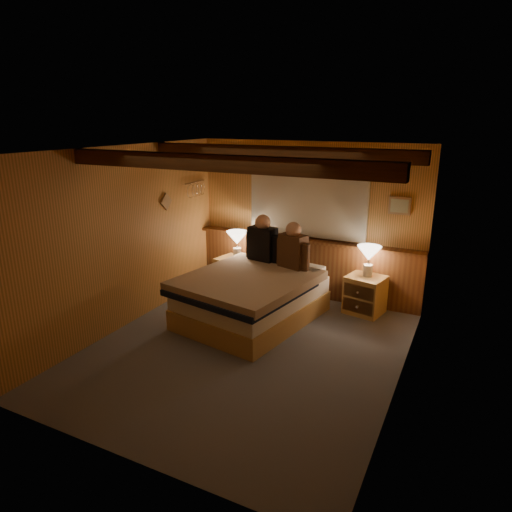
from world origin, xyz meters
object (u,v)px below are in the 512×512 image
Objects in this scene: nightstand_right at (365,295)px; person_left at (263,241)px; nightstand_left at (234,275)px; person_right at (293,249)px; duffel_bag at (220,291)px; lamp_right at (369,255)px; lamp_left at (237,239)px; bed at (252,296)px.

person_left is (-1.52, -0.25, 0.68)m from nightstand_right.
person_right reaches higher than nightstand_left.
duffel_bag is (-1.16, -0.10, -0.80)m from person_right.
lamp_right is 1.56m from person_left.
lamp_left is at bearing 178.33° from person_right.
lamp_right reaches higher than lamp_left.
bed is 0.93m from duffel_bag.
person_left reaches higher than bed.
duffel_bag is at bearing 159.51° from bed.
person_right is at bearing -18.00° from lamp_left.
bed is 3.73× the size of nightstand_left.
lamp_left is 0.64× the size of person_right.
lamp_left is 0.88× the size of duffel_bag.
lamp_right is (1.37, 0.98, 0.52)m from bed.
nightstand_right is at bearing 44.72° from bed.
person_left is 1.44× the size of duffel_bag.
nightstand_right is at bearing 18.51° from person_left.
nightstand_right reaches higher than duffel_bag.
nightstand_left is 1.17× the size of duffel_bag.
person_left is (-1.53, -0.29, 0.09)m from lamp_right.
nightstand_right is 1.18× the size of duffel_bag.
duffel_bag is (-2.15, -0.52, -0.73)m from lamp_right.
person_left is 1.05× the size of person_right.
nightstand_right is at bearing -101.75° from lamp_right.
nightstand_right is at bearing -1.07° from duffel_bag.
nightstand_right is 2.20m from duffel_bag.
person_left is at bearing 6.77° from duffel_bag.
nightstand_left is 2.22m from lamp_right.
lamp_right is (2.09, 0.06, 0.00)m from lamp_left.
person_right is at bearing -4.44° from person_left.
lamp_right is 0.64× the size of person_right.
lamp_left is (0.04, 0.05, 0.59)m from nightstand_left.
nightstand_right is 1.33× the size of lamp_right.
nightstand_right is (1.36, 0.94, -0.07)m from bed.
lamp_left reaches higher than duffel_bag.
person_left is 0.56m from person_right.
person_left is at bearing -22.07° from lamp_left.
nightstand_left is (-0.77, 0.86, -0.07)m from bed.
nightstand_left is at bearing -129.91° from lamp_left.
nightstand_left is 0.93m from person_left.
person_right is at bearing -146.75° from nightstand_right.
nightstand_left is 1.33× the size of lamp_right.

